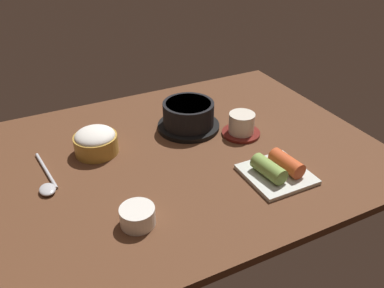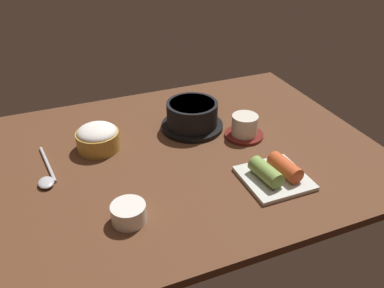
% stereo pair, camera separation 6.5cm
% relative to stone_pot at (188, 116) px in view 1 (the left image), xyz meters
% --- Properties ---
extents(dining_table, '(1.00, 0.76, 0.02)m').
position_rel_stone_pot_xyz_m(dining_table, '(-0.07, -0.10, -0.05)').
color(dining_table, '#56331E').
rests_on(dining_table, ground).
extents(stone_pot, '(0.18, 0.18, 0.08)m').
position_rel_stone_pot_xyz_m(stone_pot, '(0.00, 0.00, 0.00)').
color(stone_pot, black).
rests_on(stone_pot, dining_table).
extents(rice_bowl, '(0.11, 0.11, 0.07)m').
position_rel_stone_pot_xyz_m(rice_bowl, '(-0.27, -0.01, -0.01)').
color(rice_bowl, '#B78C38').
rests_on(rice_bowl, dining_table).
extents(tea_cup_with_saucer, '(0.11, 0.11, 0.06)m').
position_rel_stone_pot_xyz_m(tea_cup_with_saucer, '(0.11, -0.10, -0.01)').
color(tea_cup_with_saucer, maroon).
rests_on(tea_cup_with_saucer, dining_table).
extents(kimchi_plate, '(0.15, 0.15, 0.05)m').
position_rel_stone_pot_xyz_m(kimchi_plate, '(0.09, -0.30, -0.02)').
color(kimchi_plate, silver).
rests_on(kimchi_plate, dining_table).
extents(side_bowl_near, '(0.07, 0.07, 0.04)m').
position_rel_stone_pot_xyz_m(side_bowl_near, '(-0.26, -0.30, -0.02)').
color(side_bowl_near, white).
rests_on(side_bowl_near, dining_table).
extents(spoon, '(0.04, 0.19, 0.01)m').
position_rel_stone_pot_xyz_m(spoon, '(-0.41, -0.09, -0.03)').
color(spoon, '#B7B7BC').
rests_on(spoon, dining_table).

